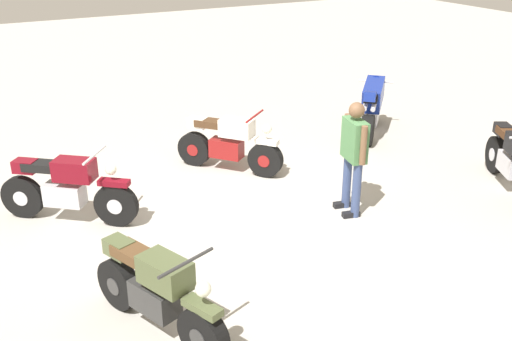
% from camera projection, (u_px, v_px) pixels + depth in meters
% --- Properties ---
extents(ground_plane, '(40.00, 40.00, 0.00)m').
position_uv_depth(ground_plane, '(249.00, 221.00, 8.68)').
color(ground_plane, '#B7B2A8').
extents(motorcycle_blue_sportbike, '(1.50, 1.53, 1.14)m').
position_uv_depth(motorcycle_blue_sportbike, '(372.00, 105.00, 11.95)').
color(motorcycle_blue_sportbike, black).
rests_on(motorcycle_blue_sportbike, ground).
extents(motorcycle_maroon_cruiser, '(1.71, 1.40, 1.09)m').
position_uv_depth(motorcycle_maroon_cruiser, '(66.00, 188.00, 8.50)').
color(motorcycle_maroon_cruiser, black).
rests_on(motorcycle_maroon_cruiser, ground).
extents(motorcycle_olive_vintage, '(0.93, 1.88, 1.07)m').
position_uv_depth(motorcycle_olive_vintage, '(157.00, 292.00, 6.21)').
color(motorcycle_olive_vintage, black).
rests_on(motorcycle_olive_vintage, ground).
extents(motorcycle_cream_vintage, '(1.36, 1.61, 1.07)m').
position_uv_depth(motorcycle_cream_vintage, '(228.00, 144.00, 10.24)').
color(motorcycle_cream_vintage, black).
rests_on(motorcycle_cream_vintage, ground).
extents(person_in_green_shirt, '(0.39, 0.66, 1.70)m').
position_uv_depth(person_in_green_shirt, '(354.00, 151.00, 8.59)').
color(person_in_green_shirt, '#384772').
rests_on(person_in_green_shirt, ground).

